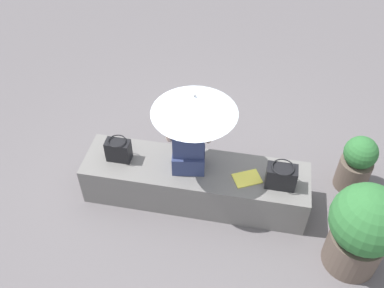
# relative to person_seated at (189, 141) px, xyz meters

# --- Properties ---
(ground_plane) EXTENTS (14.00, 14.00, 0.00)m
(ground_plane) POSITION_rel_person_seated_xyz_m (-0.07, 0.01, -0.87)
(ground_plane) COLOR #605B5E
(stone_bench) EXTENTS (2.45, 0.63, 0.48)m
(stone_bench) POSITION_rel_person_seated_xyz_m (-0.07, 0.01, -0.63)
(stone_bench) COLOR slate
(stone_bench) RESTS_ON ground
(person_seated) EXTENTS (0.49, 0.33, 0.90)m
(person_seated) POSITION_rel_person_seated_xyz_m (0.00, 0.00, 0.00)
(person_seated) COLOR navy
(person_seated) RESTS_ON stone_bench
(parasol) EXTENTS (0.84, 0.84, 0.99)m
(parasol) POSITION_rel_person_seated_xyz_m (-0.06, 0.00, 0.48)
(parasol) COLOR #B7B7BC
(parasol) RESTS_ON stone_bench
(handbag_black) EXTENTS (0.31, 0.23, 0.28)m
(handbag_black) POSITION_rel_person_seated_xyz_m (-0.97, 0.08, -0.25)
(handbag_black) COLOR black
(handbag_black) RESTS_ON stone_bench
(tote_bag_canvas) EXTENTS (0.26, 0.20, 0.27)m
(tote_bag_canvas) POSITION_rel_person_seated_xyz_m (0.77, 0.02, -0.26)
(tote_bag_canvas) COLOR black
(tote_bag_canvas) RESTS_ON stone_bench
(magazine) EXTENTS (0.34, 0.31, 0.01)m
(magazine) POSITION_rel_person_seated_xyz_m (-0.63, 0.06, -0.38)
(magazine) COLOR #EAE04C
(magazine) RESTS_ON stone_bench
(planter_near) EXTENTS (0.68, 0.68, 1.04)m
(planter_near) POSITION_rel_person_seated_xyz_m (-1.75, 0.53, -0.31)
(planter_near) COLOR brown
(planter_near) RESTS_ON ground
(planter_far) EXTENTS (0.37, 0.37, 0.72)m
(planter_far) POSITION_rel_person_seated_xyz_m (-1.83, -0.51, -0.51)
(planter_far) COLOR brown
(planter_far) RESTS_ON ground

